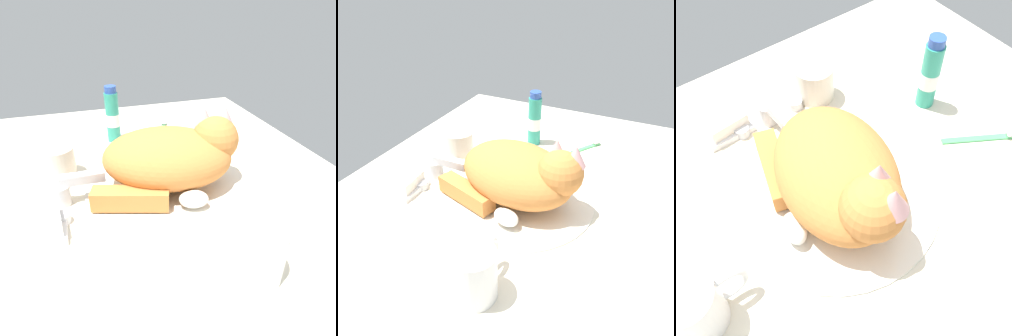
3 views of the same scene
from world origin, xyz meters
TOP-DOWN VIEW (x-y plane):
  - ground_plane at (0.00, 0.00)cm, footprint 110.00×82.50cm
  - sink_basin at (0.00, 0.00)cm, footprint 34.73×34.73cm
  - faucet at (0.00, 20.29)cm, footprint 14.67×10.53cm
  - cat at (-0.41, -1.38)cm, footprint 24.54×32.42cm
  - coffee_mug at (-26.60, -4.98)cm, footprint 11.99×7.73cm
  - rinse_cup at (11.00, 21.86)cm, footprint 7.48×7.48cm
  - soap_dish at (-7.89, 24.11)cm, footprint 9.00×6.40cm
  - soap_bar at (-7.89, 24.11)cm, footprint 7.94×5.46cm
  - toothpaste_bottle at (27.15, 7.09)cm, footprint 3.70×3.70cm
  - toothbrush at (29.37, -6.73)cm, footprint 13.01×8.63cm

SIDE VIEW (x-z plane):
  - ground_plane at x=0.00cm, z-range -3.00..0.00cm
  - sink_basin at x=0.00cm, z-range 0.00..0.96cm
  - toothbrush at x=29.37cm, z-range -0.28..1.32cm
  - soap_dish at x=-7.89cm, z-range 0.00..1.20cm
  - soap_bar at x=-7.89cm, z-range 1.20..3.74cm
  - faucet at x=0.00cm, z-range -0.37..5.81cm
  - rinse_cup at x=11.00cm, z-range 0.00..7.22cm
  - coffee_mug at x=-26.60cm, z-range 0.00..9.16cm
  - toothpaste_bottle at x=27.15cm, z-range -0.49..14.89cm
  - cat at x=-0.41cm, z-range -0.38..15.14cm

